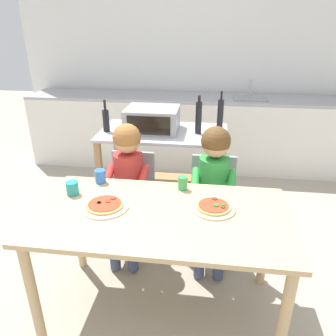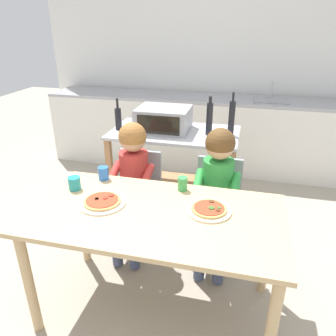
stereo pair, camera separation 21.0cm
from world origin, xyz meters
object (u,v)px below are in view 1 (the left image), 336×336
Objects in this scene: bottle_tall_green_wine at (199,117)px; drinking_cup_teal at (72,188)px; pizza_plate_white at (105,205)px; bottle_clear_vinegar at (220,116)px; child_in_red_shirt at (127,176)px; toaster_oven at (152,119)px; dining_chair_left at (132,195)px; child_in_green_shirt at (213,181)px; bottle_dark_olive_oil at (106,120)px; drinking_cup_green at (183,183)px; drinking_cup_blue at (100,176)px; dining_chair_right at (212,201)px; kitchen_island_cart at (164,160)px; dining_table at (161,227)px; pizza_plate_cream at (213,207)px.

drinking_cup_teal is (-0.74, -1.01, -0.21)m from bottle_tall_green_wine.
drinking_cup_teal is (-0.25, 0.13, 0.03)m from pizza_plate_white.
bottle_clear_vinegar reaches higher than child_in_red_shirt.
toaster_oven is 0.57× the size of dining_chair_left.
child_in_red_shirt is at bearing -136.02° from bottle_clear_vinegar.
drinking_cup_teal is (-0.25, -0.51, 0.32)m from dining_chair_left.
child_in_red_shirt is at bearing -179.99° from child_in_green_shirt.
bottle_dark_olive_oil is 3.09× the size of drinking_cup_green.
bottle_tall_green_wine is at bearing -170.14° from bottle_clear_vinegar.
bottle_tall_green_wine is (0.81, 0.05, 0.04)m from bottle_dark_olive_oil.
child_in_red_shirt is (0.00, -0.11, 0.23)m from dining_chair_left.
child_in_red_shirt is at bearing 57.43° from drinking_cup_teal.
child_in_green_shirt is 11.77× the size of drinking_cup_blue.
child_in_red_shirt is at bearing -128.41° from bottle_tall_green_wine.
drinking_cup_green is at bearing -120.30° from dining_chair_right.
drinking_cup_blue is at bearing -76.20° from bottle_dark_olive_oil.
bottle_dark_olive_oil is 0.26× the size of child_in_green_shirt.
bottle_tall_green_wine reaches higher than bottle_dark_olive_oil.
kitchen_island_cart reaches higher than drinking_cup_teal.
bottle_dark_olive_oil is at bearing 94.07° from drinking_cup_teal.
bottle_tall_green_wine is 0.41× the size of dining_chair_left.
bottle_dark_olive_oil is at bearing -169.48° from toaster_oven.
bottle_clear_vinegar reaches higher than toaster_oven.
drinking_cup_blue is at bearing -132.99° from bottle_clear_vinegar.
drinking_cup_teal is at bearing -85.93° from bottle_dark_olive_oil.
bottle_tall_green_wine reaches higher than dining_table.
child_in_red_shirt is 0.48m from drinking_cup_teal.
pizza_plate_cream is (0.30, 0.08, 0.11)m from dining_table.
dining_chair_left is 0.25m from child_in_red_shirt.
child_in_red_shirt is (-0.18, -0.64, 0.13)m from kitchen_island_cart.
bottle_clear_vinegar is (0.18, 0.03, 0.01)m from bottle_tall_green_wine.
child_in_red_shirt reaches higher than drinking_cup_teal.
dining_chair_right is 0.89m from drinking_cup_blue.
kitchen_island_cart is 1.14m from drinking_cup_teal.
dining_table is at bearing -164.18° from pizza_plate_cream.
bottle_tall_green_wine is 0.31× the size of child_in_green_shirt.
child_in_red_shirt is 0.50m from drinking_cup_green.
bottle_clear_vinegar is 1.40× the size of pizza_plate_cream.
bottle_dark_olive_oil is at bearing 133.19° from pizza_plate_cream.
child_in_red_shirt is 11.70× the size of drinking_cup_blue.
child_in_red_shirt is (-0.68, -0.65, -0.31)m from bottle_clear_vinegar.
drinking_cup_green is (0.76, -0.80, -0.17)m from bottle_dark_olive_oil.
dining_chair_left is (-0.18, -0.52, -0.10)m from kitchen_island_cart.
bottle_clear_vinegar is 1.29× the size of pizza_plate_white.
bottle_clear_vinegar is 0.45× the size of dining_chair_right.
bottle_clear_vinegar is 0.34× the size of child_in_green_shirt.
child_in_red_shirt is at bearing -169.95° from dining_chair_right.
drinking_cup_teal is at bearing -131.56° from bottle_clear_vinegar.
pizza_plate_cream is (0.00, -0.57, 0.28)m from dining_chair_right.
child_in_red_shirt reaches higher than dining_table.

